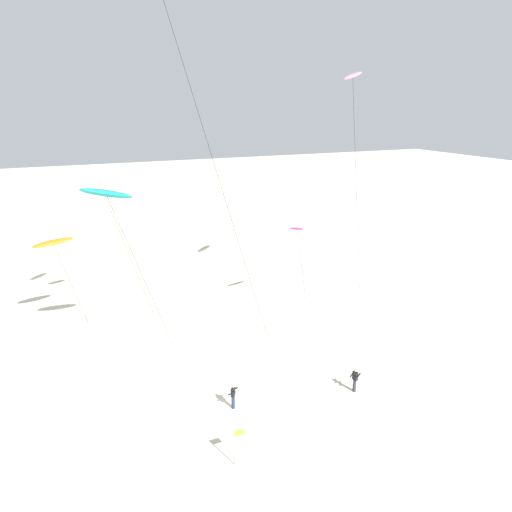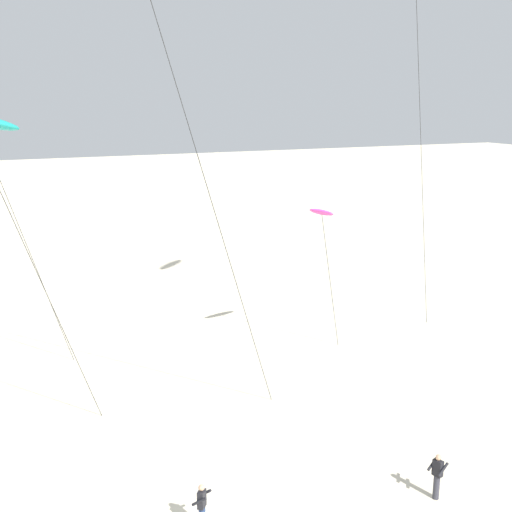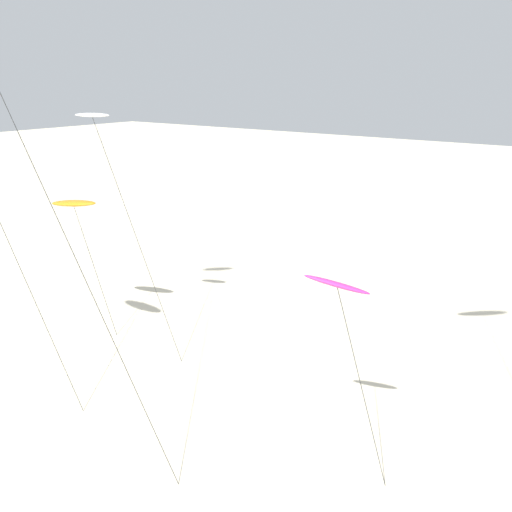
{
  "view_description": "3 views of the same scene",
  "coord_description": "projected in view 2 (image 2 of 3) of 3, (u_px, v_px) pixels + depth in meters",
  "views": [
    {
      "loc": [
        -10.34,
        -22.85,
        17.99
      ],
      "look_at": [
        3.76,
        9.2,
        6.36
      ],
      "focal_mm": 32.3,
      "sensor_mm": 36.0,
      "label": 1
    },
    {
      "loc": [
        -7.44,
        -17.16,
        13.46
      ],
      "look_at": [
        3.13,
        7.12,
        6.84
      ],
      "focal_mm": 45.38,
      "sensor_mm": 36.0,
      "label": 2
    },
    {
      "loc": [
        19.81,
        -8.95,
        14.99
      ],
      "look_at": [
        3.87,
        12.12,
        7.74
      ],
      "focal_mm": 48.37,
      "sensor_mm": 36.0,
      "label": 3
    }
  ],
  "objects": [
    {
      "name": "kite_flyer_nearest",
      "position": [
        437.0,
        475.0,
        21.97
      ],
      "size": [
        0.62,
        0.64,
        1.67
      ],
      "color": "#33333D",
      "rests_on": "ground"
    },
    {
      "name": "kite_flyer_middle",
      "position": [
        202.0,
        507.0,
        20.3
      ],
      "size": [
        0.72,
        0.73,
        1.67
      ],
      "color": "navy",
      "rests_on": "ground"
    },
    {
      "name": "kite_magenta",
      "position": [
        322.0,
        213.0,
        32.46
      ],
      "size": [
        2.93,
        1.84,
        8.19
      ],
      "color": "#D8339E",
      "rests_on": "ground"
    }
  ]
}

